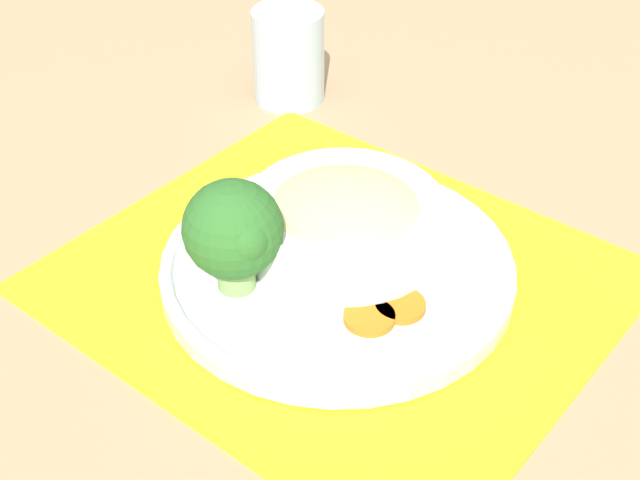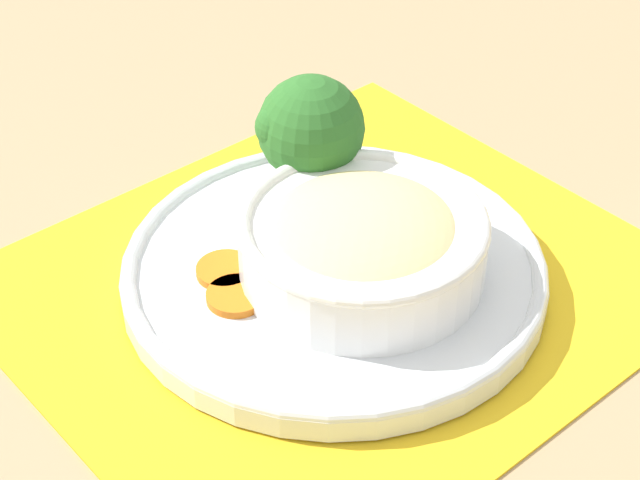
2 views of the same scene
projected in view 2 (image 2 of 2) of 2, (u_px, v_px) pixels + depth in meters
ground_plane at (334, 287)px, 0.73m from camera, size 4.00×4.00×0.00m
placemat at (334, 284)px, 0.73m from camera, size 0.44×0.39×0.00m
plate at (334, 269)px, 0.72m from camera, size 0.29×0.29×0.02m
bowl at (362, 240)px, 0.70m from camera, size 0.16×0.16×0.05m
broccoli_floret at (310, 130)px, 0.75m from camera, size 0.08×0.08×0.09m
carrot_slice_near at (225, 270)px, 0.71m from camera, size 0.04×0.04×0.01m
carrot_slice_middle at (236, 296)px, 0.69m from camera, size 0.04×0.04×0.01m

